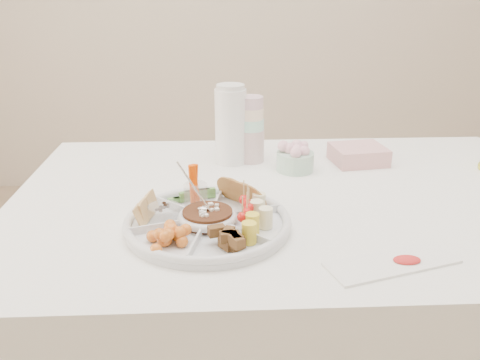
{
  "coord_description": "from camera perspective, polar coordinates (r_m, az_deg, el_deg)",
  "views": [
    {
      "loc": [
        -0.21,
        -1.25,
        1.3
      ],
      "look_at": [
        -0.15,
        -0.09,
        0.84
      ],
      "focal_mm": 38.0,
      "sensor_mm": 36.0,
      "label": 1
    }
  ],
  "objects": [
    {
      "name": "placemat",
      "position": [
        1.09,
        16.72,
        -8.89
      ],
      "size": [
        0.29,
        0.17,
        0.01
      ],
      "primitive_type": "cube",
      "rotation": [
        0.0,
        0.0,
        0.3
      ],
      "color": "silver",
      "rests_on": "dining_table"
    },
    {
      "name": "tortillas",
      "position": [
        1.26,
        0.36,
        -1.63
      ],
      "size": [
        0.13,
        0.13,
        0.06
      ],
      "primitive_type": null,
      "rotation": [
        0.0,
        0.0,
        0.31
      ],
      "color": "#A87C3A",
      "rests_on": "party_tray"
    },
    {
      "name": "banana_tomato",
      "position": [
        1.15,
        2.66,
        -3.33
      ],
      "size": [
        0.13,
        0.13,
        0.09
      ],
      "primitive_type": null,
      "rotation": [
        0.0,
        0.0,
        0.31
      ],
      "color": "#FFE89C",
      "rests_on": "party_tray"
    },
    {
      "name": "granola_chunks",
      "position": [
        1.07,
        -1.62,
        -6.72
      ],
      "size": [
        0.12,
        0.12,
        0.04
      ],
      "primitive_type": null,
      "rotation": [
        0.0,
        0.0,
        0.31
      ],
      "color": "#513925",
      "rests_on": "party_tray"
    },
    {
      "name": "thermos",
      "position": [
        1.58,
        -1.06,
        6.34
      ],
      "size": [
        0.12,
        0.12,
        0.25
      ],
      "primitive_type": "cylinder",
      "rotation": [
        0.0,
        0.0,
        -0.24
      ],
      "color": "white",
      "rests_on": "dining_table"
    },
    {
      "name": "party_tray",
      "position": [
        1.18,
        -3.65,
        -4.49
      ],
      "size": [
        0.48,
        0.48,
        0.04
      ],
      "primitive_type": "cylinder",
      "rotation": [
        0.0,
        0.0,
        0.31
      ],
      "color": "white",
      "rests_on": "dining_table"
    },
    {
      "name": "napkin_stack",
      "position": [
        1.65,
        13.14,
        2.8
      ],
      "size": [
        0.18,
        0.16,
        0.05
      ],
      "primitive_type": "cube",
      "rotation": [
        0.0,
        0.0,
        0.15
      ],
      "color": "#E4A3A6",
      "rests_on": "dining_table"
    },
    {
      "name": "carrot_cucumber",
      "position": [
        1.28,
        -5.39,
        -0.41
      ],
      "size": [
        0.14,
        0.14,
        0.1
      ],
      "primitive_type": null,
      "rotation": [
        0.0,
        0.0,
        0.31
      ],
      "color": "#FE4C00",
      "rests_on": "party_tray"
    },
    {
      "name": "bean_dip",
      "position": [
        1.18,
        -3.66,
        -4.16
      ],
      "size": [
        0.15,
        0.15,
        0.04
      ],
      "primitive_type": "cylinder",
      "rotation": [
        0.0,
        0.0,
        0.31
      ],
      "color": "#5C2312",
      "rests_on": "party_tray"
    },
    {
      "name": "flower_bowl",
      "position": [
        1.54,
        6.22,
        2.58
      ],
      "size": [
        0.12,
        0.12,
        0.08
      ],
      "primitive_type": "cylinder",
      "rotation": [
        0.0,
        0.0,
        -0.06
      ],
      "color": "#8EB29D",
      "rests_on": "dining_table"
    },
    {
      "name": "pita_raisins",
      "position": [
        1.21,
        -9.71,
        -3.06
      ],
      "size": [
        0.13,
        0.13,
        0.06
      ],
      "primitive_type": null,
      "rotation": [
        0.0,
        0.0,
        0.31
      ],
      "color": "#D4BC7B",
      "rests_on": "party_tray"
    },
    {
      "name": "cherries",
      "position": [
        1.1,
        -8.34,
        -6.11
      ],
      "size": [
        0.15,
        0.15,
        0.05
      ],
      "primitive_type": null,
      "rotation": [
        0.0,
        0.0,
        0.31
      ],
      "color": "gold",
      "rests_on": "party_tray"
    },
    {
      "name": "cup_stack",
      "position": [
        1.6,
        1.23,
        6.17
      ],
      "size": [
        0.1,
        0.1,
        0.23
      ],
      "primitive_type": "cylinder",
      "rotation": [
        0.0,
        0.0,
        -0.16
      ],
      "color": "silver",
      "rests_on": "dining_table"
    },
    {
      "name": "dining_table",
      "position": [
        1.57,
        5.59,
        -14.5
      ],
      "size": [
        1.52,
        1.02,
        0.76
      ],
      "primitive_type": "cube",
      "color": "white",
      "rests_on": "floor"
    }
  ]
}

